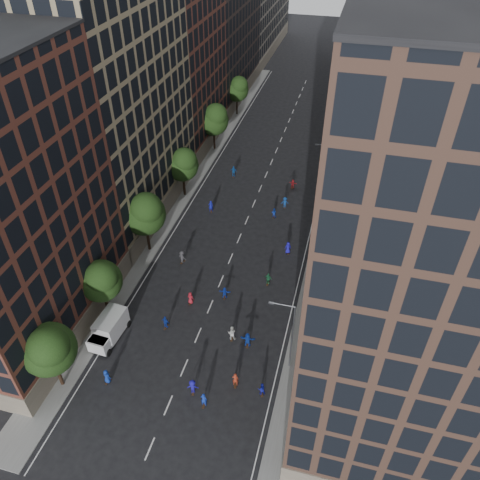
{
  "coord_description": "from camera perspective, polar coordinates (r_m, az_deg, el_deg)",
  "views": [
    {
      "loc": [
        13.24,
        -18.29,
        41.07
      ],
      "look_at": [
        0.85,
        28.78,
        2.0
      ],
      "focal_mm": 35.0,
      "sensor_mm": 36.0,
      "label": 1
    }
  ],
  "objects": [
    {
      "name": "ground",
      "position": [
        72.52,
        1.61,
        4.25
      ],
      "size": [
        240.0,
        240.0,
        0.0
      ],
      "primitive_type": "plane",
      "color": "black",
      "rests_on": "ground"
    },
    {
      "name": "sidewalk_left",
      "position": [
        81.52,
        -5.45,
        8.38
      ],
      "size": [
        4.0,
        105.0,
        0.15
      ],
      "primitive_type": "cube",
      "color": "slate",
      "rests_on": "ground"
    },
    {
      "name": "sidewalk_right",
      "position": [
        77.52,
        11.63,
        5.97
      ],
      "size": [
        4.0,
        105.0,
        0.15
      ],
      "primitive_type": "cube",
      "color": "slate",
      "rests_on": "ground"
    },
    {
      "name": "bldg_left_b",
      "position": [
        66.77,
        -15.94,
        16.2
      ],
      "size": [
        14.0,
        26.0,
        34.0
      ],
      "primitive_type": "cube",
      "color": "#8D7C5C",
      "rests_on": "ground"
    },
    {
      "name": "bldg_left_c",
      "position": [
        87.13,
        -8.27,
        20.29
      ],
      "size": [
        14.0,
        20.0,
        28.0
      ],
      "primitive_type": "cube",
      "color": "#5B2D22",
      "rests_on": "ground"
    },
    {
      "name": "bldg_left_d",
      "position": [
        108.28,
        -3.31,
        25.32
      ],
      "size": [
        14.0,
        28.0,
        32.0
      ],
      "primitive_type": "cube",
      "color": "#2D221E",
      "rests_on": "ground"
    },
    {
      "name": "bldg_right_a",
      "position": [
        40.91,
        20.09,
        1.74
      ],
      "size": [
        14.0,
        30.0,
        36.0
      ],
      "primitive_type": "cube",
      "color": "#402B22",
      "rests_on": "ground"
    },
    {
      "name": "bldg_right_b",
      "position": [
        67.21,
        19.29,
        15.21
      ],
      "size": [
        14.0,
        28.0,
        33.0
      ],
      "primitive_type": "cube",
      "color": "#6D655A",
      "rests_on": "ground"
    },
    {
      "name": "bldg_right_c",
      "position": [
        92.53,
        19.27,
        22.06
      ],
      "size": [
        14.0,
        26.0,
        35.0
      ],
      "primitive_type": "cube",
      "color": "#8D7C5C",
      "rests_on": "ground"
    },
    {
      "name": "bldg_right_d",
      "position": [
        125.17,
        18.87,
        24.94
      ],
      "size": [
        14.0,
        40.0,
        30.0
      ],
      "primitive_type": "cube",
      "color": "#402B22",
      "rests_on": "ground"
    },
    {
      "name": "tree_left_0",
      "position": [
        48.07,
        -22.27,
        -12.15
      ],
      "size": [
        5.2,
        5.2,
        8.83
      ],
      "color": "black",
      "rests_on": "ground"
    },
    {
      "name": "tree_left_1",
      "position": [
        53.7,
        -16.59,
        -4.67
      ],
      "size": [
        4.8,
        4.8,
        8.21
      ],
      "color": "black",
      "rests_on": "ground"
    },
    {
      "name": "tree_left_2",
      "position": [
        61.14,
        -11.53,
        3.29
      ],
      "size": [
        5.6,
        5.6,
        9.45
      ],
      "color": "black",
      "rests_on": "ground"
    },
    {
      "name": "tree_left_3",
      "position": [
        72.19,
        -6.98,
        9.22
      ],
      "size": [
        5.0,
        5.0,
        8.58
      ],
      "color": "black",
      "rests_on": "ground"
    },
    {
      "name": "tree_left_4",
      "position": [
        85.47,
        -3.17,
        14.55
      ],
      "size": [
        5.4,
        5.4,
        9.08
      ],
      "color": "black",
      "rests_on": "ground"
    },
    {
      "name": "tree_left_5",
      "position": [
        99.84,
        -0.31,
        17.99
      ],
      "size": [
        4.8,
        4.8,
        8.33
      ],
      "color": "black",
      "rests_on": "ground"
    },
    {
      "name": "tree_right_a",
      "position": [
        75.06,
        11.73,
        9.74
      ],
      "size": [
        5.0,
        5.0,
        8.39
      ],
      "color": "black",
      "rests_on": "ground"
    },
    {
      "name": "tree_right_b",
      "position": [
        93.03,
        12.99,
        15.63
      ],
      "size": [
        5.2,
        5.2,
        8.83
      ],
      "color": "black",
      "rests_on": "ground"
    },
    {
      "name": "streetlamp_near",
      "position": [
        47.06,
        6.14,
        -11.28
      ],
      "size": [
        2.64,
        0.22,
        9.06
      ],
      "color": "#595B60",
      "rests_on": "ground"
    },
    {
      "name": "streetlamp_far",
      "position": [
        72.82,
        10.67,
        8.51
      ],
      "size": [
        2.64,
        0.22,
        9.06
      ],
      "color": "#595B60",
      "rests_on": "ground"
    },
    {
      "name": "cargo_van",
      "position": [
        54.03,
        -15.72,
        -10.36
      ],
      "size": [
        2.79,
        5.38,
        2.79
      ],
      "rotation": [
        0.0,
        0.0,
        -0.07
      ],
      "color": "white",
      "rests_on": "ground"
    },
    {
      "name": "skater_0",
      "position": [
        50.83,
        -15.93,
        -15.72
      ],
      "size": [
        0.96,
        0.74,
        1.75
      ],
      "primitive_type": "imported",
      "rotation": [
        0.0,
        0.0,
        2.9
      ],
      "color": "navy",
      "rests_on": "ground"
    },
    {
      "name": "skater_1",
      "position": [
        47.68,
        -4.44,
        -18.85
      ],
      "size": [
        0.67,
        0.46,
        1.79
      ],
      "primitive_type": "imported",
      "rotation": [
        0.0,
        0.0,
        3.1
      ],
      "color": "#132FA1",
      "rests_on": "ground"
    },
    {
      "name": "skater_2",
      "position": [
        48.39,
        2.65,
        -17.7
      ],
      "size": [
        0.91,
        0.82,
        1.54
      ],
      "primitive_type": "imported",
      "rotation": [
        0.0,
        0.0,
        3.52
      ],
      "color": "#13189A",
      "rests_on": "ground"
    },
    {
      "name": "skater_3",
      "position": [
        48.57,
        -5.79,
        -17.4
      ],
      "size": [
        1.24,
        0.88,
        1.75
      ],
      "primitive_type": "imported",
      "rotation": [
        0.0,
        0.0,
        3.36
      ],
      "color": "#19139F",
      "rests_on": "ground"
    },
    {
      "name": "skater_4",
      "position": [
        54.12,
        -9.06,
        -9.9
      ],
      "size": [
        1.07,
        0.64,
        1.71
      ],
      "primitive_type": "imported",
      "rotation": [
        0.0,
        0.0,
        2.9
      ],
      "color": "navy",
      "rests_on": "ground"
    },
    {
      "name": "skater_5",
      "position": [
        51.79,
        0.92,
        -12.1
      ],
      "size": [
        1.71,
        0.66,
        1.81
      ],
      "primitive_type": "imported",
      "rotation": [
        0.0,
        0.0,
        3.22
      ],
      "color": "#153AAC",
      "rests_on": "ground"
    },
    {
      "name": "skater_6",
      "position": [
        56.39,
        -6.05,
        -7.06
      ],
      "size": [
        0.89,
        0.67,
        1.65
      ],
      "primitive_type": "imported",
      "rotation": [
        0.0,
        0.0,
        2.94
      ],
      "color": "maroon",
      "rests_on": "ground"
    },
    {
      "name": "skater_7",
      "position": [
        48.78,
        -0.58,
        -16.67
      ],
      "size": [
        0.72,
        0.53,
        1.8
      ],
      "primitive_type": "imported",
      "rotation": [
        0.0,
        0.0,
        3.3
      ],
      "color": "#A0301A",
      "rests_on": "ground"
    },
    {
      "name": "skater_8",
      "position": [
        52.35,
        -1.01,
        -11.28
      ],
      "size": [
        1.01,
        0.83,
        1.9
      ],
      "primitive_type": "imported",
      "rotation": [
        0.0,
        0.0,
        3.27
      ],
      "color": "silver",
      "rests_on": "ground"
    },
    {
      "name": "skater_9",
      "position": [
        61.83,
        -7.06,
        -2.1
      ],
      "size": [
        1.35,
        1.06,
        1.83
      ],
      "primitive_type": "imported",
      "rotation": [
        0.0,
        0.0,
        2.76
      ],
      "color": "#3C3B3F",
      "rests_on": "ground"
    },
    {
      "name": "skater_10",
      "position": [
        58.5,
        3.46,
        -4.77
      ],
      "size": [
        1.04,
        0.58,
        1.68
      ],
      "primitive_type": "imported",
      "rotation": [
        0.0,
        0.0,
        2.96
      ],
      "color": "#1E643A",
      "rests_on": "ground"
    },
    {
      "name": "skater_11",
      "position": [
        56.8,
        -1.88,
        -6.47
      ],
      "size": [
        1.47,
        0.62,
        1.54
      ],
      "primitive_type": "imported",
      "rotation": [
        0.0,
        0.0,
        3.26
      ],
      "color": "#1536B2",
      "rests_on": "ground"
    },
    {
      "name": "skater_12",
      "position": [
        63.22,
        5.86,
        -0.97
      ],
      "size": [
        1.0,
        0.84,
        1.74
      ],
      "primitive_type": "imported",
      "rotation": [
        0.0,
        0.0,
        3.54
      ],
      "color": "#1A15AA",
      "rests_on": "ground"
    },
    {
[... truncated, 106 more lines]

